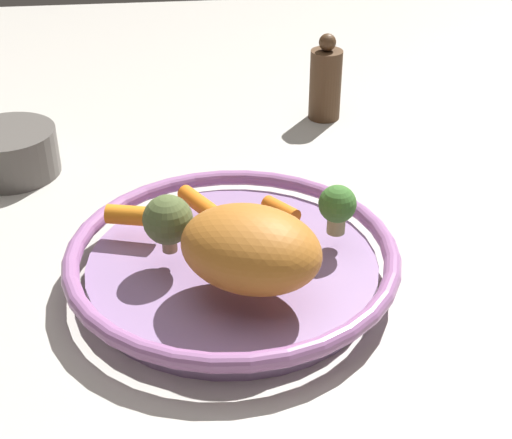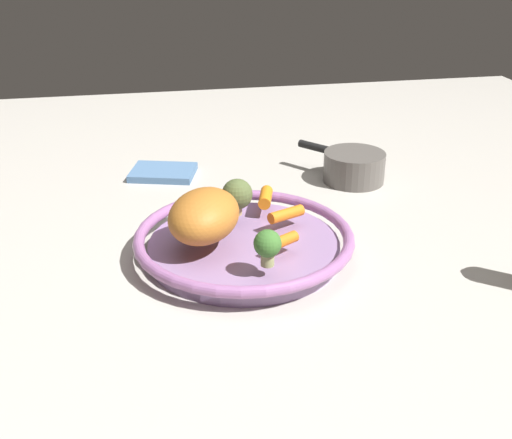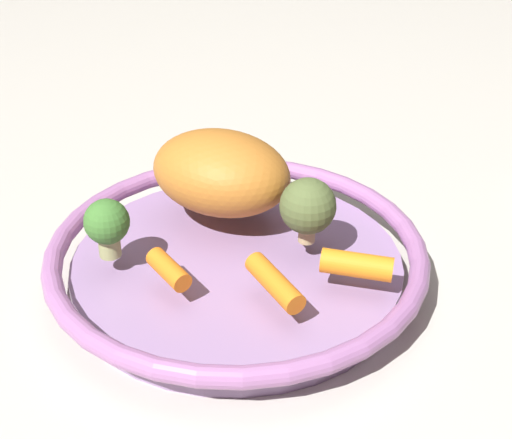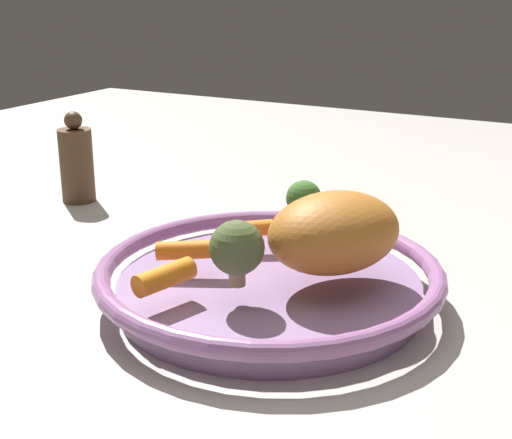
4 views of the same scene
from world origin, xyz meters
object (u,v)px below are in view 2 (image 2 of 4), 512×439
Objects in this scene: roast_chicken_piece at (204,216)px; broccoli_floret_mid at (268,245)px; baby_carrot_back at (286,214)px; saucepan at (353,167)px; dish_towel at (163,172)px; broccoli_floret_large at (238,194)px; baby_carrot_left at (285,240)px; serving_bowl at (244,243)px; baby_carrot_near_rim at (266,197)px.

broccoli_floret_mid is at bearing 128.04° from roast_chicken_piece.
baby_carrot_back is at bearing -163.15° from roast_chicken_piece.
dish_towel is (0.37, -0.10, -0.02)m from saucepan.
broccoli_floret_mid reaches higher than baby_carrot_back.
baby_carrot_back is 0.38× the size of saucepan.
broccoli_floret_large reaches higher than broccoli_floret_mid.
saucepan is 0.39m from dish_towel.
baby_carrot_back is (-0.14, -0.04, -0.03)m from roast_chicken_piece.
broccoli_floret_large is 0.48× the size of dish_towel.
broccoli_floret_large is (0.05, -0.12, 0.03)m from baby_carrot_left.
broccoli_floret_large is at bearing -85.88° from broccoli_floret_mid.
serving_bowl is 0.08m from broccoli_floret_large.
serving_bowl is 0.09m from roast_chicken_piece.
broccoli_floret_large is at bearing 34.36° from baby_carrot_near_rim.
broccoli_floret_large is (0.07, -0.03, 0.03)m from baby_carrot_back.
baby_carrot_left is at bearing 56.09° from saucepan.
baby_carrot_near_rim is 0.27m from saucepan.
baby_carrot_near_rim is 0.32m from dish_towel.
baby_carrot_back reaches higher than serving_bowl.
baby_carrot_left reaches higher than serving_bowl.
broccoli_floret_large is at bearing 109.48° from dish_towel.
broccoli_floret_mid is at bearing 66.74° from baby_carrot_back.
roast_chicken_piece is at bearing -21.70° from baby_carrot_left.
serving_bowl is at bearing -48.39° from baby_carrot_left.
baby_carrot_back is at bearing 154.98° from broccoli_floret_large.
broccoli_floret_mid is 0.32× the size of saucepan.
roast_chicken_piece is at bearing 49.48° from broccoli_floret_large.
serving_bowl is 0.38m from saucepan.
roast_chicken_piece is at bearing 40.09° from saucepan.
broccoli_floret_large is (-0.06, -0.08, -0.00)m from roast_chicken_piece.
roast_chicken_piece is 0.10m from broccoli_floret_large.
baby_carrot_back is at bearing 118.03° from dish_towel.
saucepan is at bearing -124.05° from broccoli_floret_mid.
baby_carrot_near_rim is 0.92× the size of baby_carrot_back.
roast_chicken_piece is 0.80× the size of saucepan.
serving_bowl is 7.55× the size of baby_carrot_left.
roast_chicken_piece is 0.44m from saucepan.
broccoli_floret_large is at bearing -91.53° from serving_bowl.
serving_bowl is at bearing 21.46° from baby_carrot_back.
broccoli_floret_large is at bearing -25.02° from baby_carrot_back.
baby_carrot_left is (-0.05, 0.06, 0.03)m from serving_bowl.
baby_carrot_back reaches higher than baby_carrot_left.
broccoli_floret_large is (0.05, 0.04, 0.02)m from baby_carrot_near_rim.
baby_carrot_near_rim is 1.11× the size of broccoli_floret_mid.
broccoli_floret_large reaches higher than saucepan.
broccoli_floret_mid is at bearing 104.13° from dish_towel.
baby_carrot_back reaches higher than saucepan.
baby_carrot_left is 0.07m from broccoli_floret_mid.
baby_carrot_left is at bearing 112.29° from broccoli_floret_large.
baby_carrot_near_rim reaches higher than saucepan.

